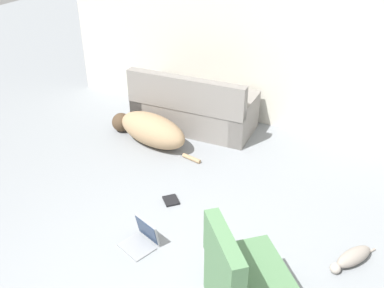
{
  "coord_description": "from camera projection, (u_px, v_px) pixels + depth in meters",
  "views": [
    {
      "loc": [
        1.22,
        -2.06,
        2.98
      ],
      "look_at": [
        -0.47,
        1.45,
        0.69
      ],
      "focal_mm": 40.0,
      "sensor_mm": 36.0,
      "label": 1
    }
  ],
  "objects": [
    {
      "name": "wall_back",
      "position": [
        292.0,
        46.0,
        5.7
      ],
      "size": [
        7.05,
        0.06,
        2.44
      ],
      "color": "beige",
      "rests_on": "ground_plane"
    },
    {
      "name": "couch",
      "position": [
        194.0,
        110.0,
        6.17
      ],
      "size": [
        1.74,
        0.85,
        0.88
      ],
      "rotation": [
        0.0,
        0.0,
        3.17
      ],
      "color": "gray",
      "rests_on": "ground_plane"
    },
    {
      "name": "dog",
      "position": [
        150.0,
        129.0,
        5.81
      ],
      "size": [
        1.56,
        0.68,
        0.43
      ],
      "rotation": [
        0.0,
        0.0,
        2.92
      ],
      "color": "#A38460",
      "rests_on": "ground_plane"
    },
    {
      "name": "cat",
      "position": [
        352.0,
        258.0,
        3.95
      ],
      "size": [
        0.38,
        0.53,
        0.15
      ],
      "rotation": [
        0.0,
        0.0,
        4.13
      ],
      "color": "gray",
      "rests_on": "ground_plane"
    },
    {
      "name": "laptop_open",
      "position": [
        143.0,
        237.0,
        4.17
      ],
      "size": [
        0.4,
        0.38,
        0.26
      ],
      "rotation": [
        0.0,
        0.0,
        -0.35
      ],
      "color": "gray",
      "rests_on": "ground_plane"
    },
    {
      "name": "book_black",
      "position": [
        171.0,
        200.0,
        4.78
      ],
      "size": [
        0.24,
        0.24,
        0.02
      ],
      "rotation": [
        0.0,
        0.0,
        -0.79
      ],
      "color": "black",
      "rests_on": "ground_plane"
    },
    {
      "name": "side_chair",
      "position": [
        245.0,
        284.0,
        3.39
      ],
      "size": [
        0.85,
        0.86,
        0.86
      ],
      "rotation": [
        0.0,
        0.0,
        2.29
      ],
      "color": "#4C754C",
      "rests_on": "ground_plane"
    }
  ]
}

